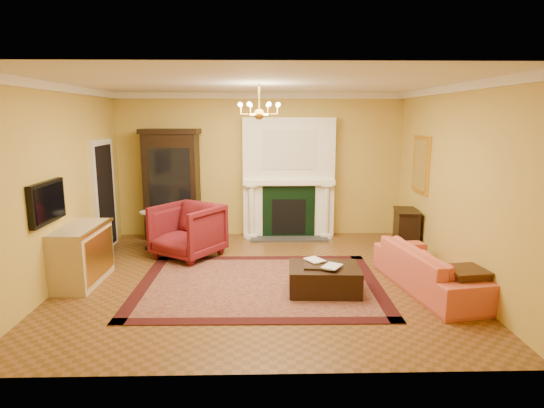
{
  "coord_description": "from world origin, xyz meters",
  "views": [
    {
      "loc": [
        0.02,
        -6.86,
        2.52
      ],
      "look_at": [
        0.2,
        0.3,
        1.14
      ],
      "focal_mm": 30.0,
      "sensor_mm": 36.0,
      "label": 1
    }
  ],
  "objects_px": {
    "china_cabinet": "(172,187)",
    "pedestal_table": "(151,227)",
    "wingback_armchair": "(188,228)",
    "coral_sofa": "(432,262)",
    "console_table": "(406,231)",
    "end_table": "(464,289)",
    "commode": "(81,255)",
    "leather_ottoman": "(324,279)"
  },
  "relations": [
    {
      "from": "china_cabinet",
      "to": "pedestal_table",
      "type": "bearing_deg",
      "value": -104.56
    },
    {
      "from": "wingback_armchair",
      "to": "coral_sofa",
      "type": "bearing_deg",
      "value": 9.93
    },
    {
      "from": "china_cabinet",
      "to": "console_table",
      "type": "relative_size",
      "value": 2.86
    },
    {
      "from": "wingback_armchair",
      "to": "coral_sofa",
      "type": "distance_m",
      "value": 4.19
    },
    {
      "from": "china_cabinet",
      "to": "console_table",
      "type": "distance_m",
      "value": 4.77
    },
    {
      "from": "pedestal_table",
      "to": "console_table",
      "type": "xyz_separation_m",
      "value": [
        4.87,
        -0.22,
        -0.05
      ]
    },
    {
      "from": "wingback_armchair",
      "to": "end_table",
      "type": "xyz_separation_m",
      "value": [
        4.03,
        -2.37,
        -0.27
      ]
    },
    {
      "from": "china_cabinet",
      "to": "commode",
      "type": "xyz_separation_m",
      "value": [
        -0.91,
        -2.63,
        -0.64
      ]
    },
    {
      "from": "console_table",
      "to": "leather_ottoman",
      "type": "distance_m",
      "value": 2.78
    },
    {
      "from": "coral_sofa",
      "to": "console_table",
      "type": "xyz_separation_m",
      "value": [
        0.26,
        2.01,
        -0.04
      ]
    },
    {
      "from": "end_table",
      "to": "wingback_armchair",
      "type": "bearing_deg",
      "value": 149.57
    },
    {
      "from": "leather_ottoman",
      "to": "commode",
      "type": "bearing_deg",
      "value": 175.51
    },
    {
      "from": "pedestal_table",
      "to": "console_table",
      "type": "distance_m",
      "value": 4.88
    },
    {
      "from": "console_table",
      "to": "wingback_armchair",
      "type": "bearing_deg",
      "value": -167.67
    },
    {
      "from": "leather_ottoman",
      "to": "console_table",
      "type": "bearing_deg",
      "value": 51.35
    },
    {
      "from": "pedestal_table",
      "to": "china_cabinet",
      "type": "bearing_deg",
      "value": 71.59
    },
    {
      "from": "wingback_armchair",
      "to": "console_table",
      "type": "distance_m",
      "value": 4.1
    },
    {
      "from": "end_table",
      "to": "console_table",
      "type": "relative_size",
      "value": 0.69
    },
    {
      "from": "wingback_armchair",
      "to": "end_table",
      "type": "bearing_deg",
      "value": 3.42
    },
    {
      "from": "coral_sofa",
      "to": "leather_ottoman",
      "type": "bearing_deg",
      "value": 82.59
    },
    {
      "from": "china_cabinet",
      "to": "end_table",
      "type": "relative_size",
      "value": 4.15
    },
    {
      "from": "wingback_armchair",
      "to": "leather_ottoman",
      "type": "xyz_separation_m",
      "value": [
        2.24,
        -1.77,
        -0.33
      ]
    },
    {
      "from": "commode",
      "to": "coral_sofa",
      "type": "bearing_deg",
      "value": -2.99
    },
    {
      "from": "commode",
      "to": "end_table",
      "type": "bearing_deg",
      "value": -9.73
    },
    {
      "from": "china_cabinet",
      "to": "commode",
      "type": "bearing_deg",
      "value": -105.23
    },
    {
      "from": "pedestal_table",
      "to": "end_table",
      "type": "bearing_deg",
      "value": -31.03
    },
    {
      "from": "console_table",
      "to": "leather_ottoman",
      "type": "xyz_separation_m",
      "value": [
        -1.85,
        -2.08,
        -0.18
      ]
    },
    {
      "from": "commode",
      "to": "end_table",
      "type": "height_order",
      "value": "commode"
    },
    {
      "from": "wingback_armchair",
      "to": "end_table",
      "type": "distance_m",
      "value": 4.68
    },
    {
      "from": "china_cabinet",
      "to": "coral_sofa",
      "type": "xyz_separation_m",
      "value": [
        4.34,
        -3.04,
        -0.66
      ]
    },
    {
      "from": "wingback_armchair",
      "to": "console_table",
      "type": "bearing_deg",
      "value": 38.17
    },
    {
      "from": "console_table",
      "to": "china_cabinet",
      "type": "bearing_deg",
      "value": 175.3
    },
    {
      "from": "wingback_armchair",
      "to": "commode",
      "type": "height_order",
      "value": "wingback_armchair"
    },
    {
      "from": "commode",
      "to": "end_table",
      "type": "distance_m",
      "value": 5.56
    },
    {
      "from": "china_cabinet",
      "to": "coral_sofa",
      "type": "height_order",
      "value": "china_cabinet"
    },
    {
      "from": "console_table",
      "to": "commode",
      "type": "bearing_deg",
      "value": -155.85
    },
    {
      "from": "pedestal_table",
      "to": "coral_sofa",
      "type": "bearing_deg",
      "value": -25.77
    },
    {
      "from": "console_table",
      "to": "end_table",
      "type": "bearing_deg",
      "value": -83.28
    },
    {
      "from": "china_cabinet",
      "to": "end_table",
      "type": "xyz_separation_m",
      "value": [
        4.54,
        -3.71,
        -0.83
      ]
    },
    {
      "from": "coral_sofa",
      "to": "commode",
      "type": "bearing_deg",
      "value": 75.56
    },
    {
      "from": "commode",
      "to": "end_table",
      "type": "relative_size",
      "value": 2.27
    },
    {
      "from": "coral_sofa",
      "to": "wingback_armchair",
      "type": "bearing_deg",
      "value": 56.13
    }
  ]
}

